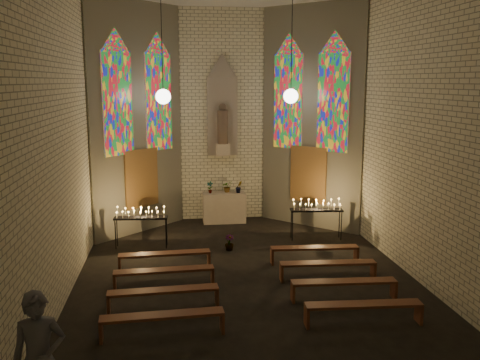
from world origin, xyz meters
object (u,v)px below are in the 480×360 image
object	(u,v)px
altar	(224,207)
votive_stand_right	(317,207)
aisle_flower_pot	(229,243)
votive_stand_left	(141,215)

from	to	relation	value
altar	votive_stand_right	world-z (taller)	votive_stand_right
altar	votive_stand_right	bearing A→B (deg)	-42.30
aisle_flower_pot	votive_stand_left	distance (m)	2.61
altar	aisle_flower_pot	world-z (taller)	altar
votive_stand_left	votive_stand_right	world-z (taller)	votive_stand_right
votive_stand_right	altar	bearing A→B (deg)	143.11
altar	votive_stand_right	xyz separation A→B (m)	(2.52, -2.30, 0.48)
aisle_flower_pot	votive_stand_right	bearing A→B (deg)	15.49
aisle_flower_pot	votive_stand_left	xyz separation A→B (m)	(-2.44, 0.59, 0.72)
votive_stand_left	votive_stand_right	xyz separation A→B (m)	(5.12, 0.15, 0.03)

